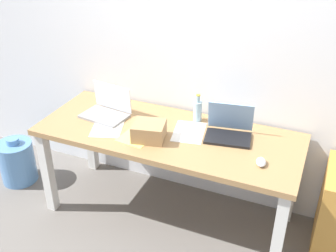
% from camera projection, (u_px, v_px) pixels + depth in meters
% --- Properties ---
extents(ground_plane, '(8.00, 8.00, 0.00)m').
position_uv_depth(ground_plane, '(168.00, 212.00, 3.20)').
color(ground_plane, slate).
extents(back_wall, '(5.20, 0.08, 2.60)m').
position_uv_depth(back_wall, '(191.00, 36.00, 2.90)').
color(back_wall, white).
rests_on(back_wall, ground).
extents(desk, '(1.85, 0.72, 0.73)m').
position_uv_depth(desk, '(168.00, 144.00, 2.89)').
color(desk, '#A37A4C').
rests_on(desk, ground).
extents(laptop_left, '(0.36, 0.28, 0.22)m').
position_uv_depth(laptop_left, '(107.00, 109.00, 3.04)').
color(laptop_left, gray).
rests_on(laptop_left, desk).
extents(laptop_right, '(0.34, 0.28, 0.23)m').
position_uv_depth(laptop_right, '(229.00, 130.00, 2.77)').
color(laptop_right, black).
rests_on(laptop_right, desk).
extents(beer_bottle, '(0.06, 0.06, 0.21)m').
position_uv_depth(beer_bottle, '(198.00, 110.00, 2.95)').
color(beer_bottle, '#99B7C1').
rests_on(beer_bottle, desk).
extents(computer_mouse, '(0.08, 0.11, 0.03)m').
position_uv_depth(computer_mouse, '(261.00, 162.00, 2.49)').
color(computer_mouse, silver).
rests_on(computer_mouse, desk).
extents(cardboard_box, '(0.25, 0.23, 0.12)m').
position_uv_depth(cardboard_box, '(149.00, 131.00, 2.74)').
color(cardboard_box, tan).
rests_on(cardboard_box, desk).
extents(paper_sheet_near_back, '(0.26, 0.33, 0.00)m').
position_uv_depth(paper_sheet_near_back, '(189.00, 132.00, 2.84)').
color(paper_sheet_near_back, white).
rests_on(paper_sheet_near_back, desk).
extents(paper_yellow_folder, '(0.24, 0.32, 0.00)m').
position_uv_depth(paper_yellow_folder, '(139.00, 135.00, 2.81)').
color(paper_yellow_folder, '#F4E06B').
rests_on(paper_yellow_folder, desk).
extents(paper_sheet_front_left, '(0.29, 0.35, 0.00)m').
position_uv_depth(paper_sheet_front_left, '(108.00, 127.00, 2.90)').
color(paper_sheet_front_left, white).
rests_on(paper_sheet_front_left, desk).
extents(water_cooler_jug, '(0.30, 0.30, 0.42)m').
position_uv_depth(water_cooler_jug, '(17.00, 161.00, 3.49)').
color(water_cooler_jug, '#598CC6').
rests_on(water_cooler_jug, ground).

